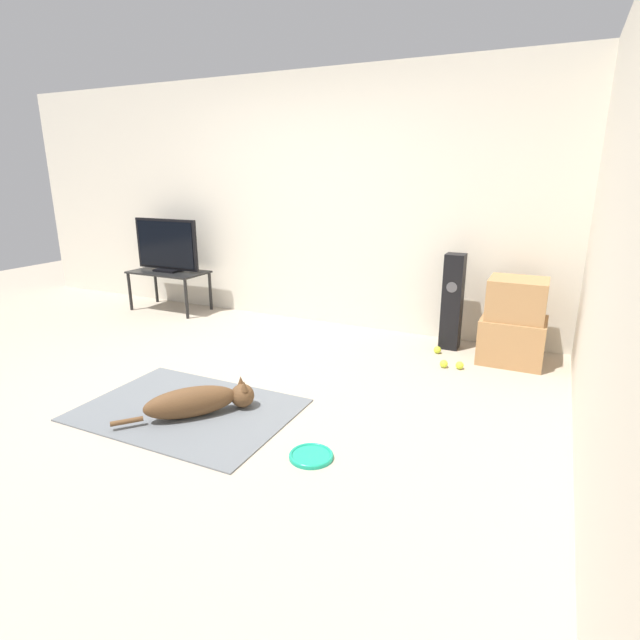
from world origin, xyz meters
TOP-DOWN VIEW (x-y plane):
  - ground_plane at (0.00, 0.00)m, footprint 12.00×12.00m
  - wall_back at (0.00, 2.10)m, footprint 8.00×0.06m
  - wall_right at (2.60, 0.00)m, footprint 0.06×8.00m
  - area_rug at (0.17, -0.27)m, footprint 1.43×1.02m
  - dog at (0.31, -0.30)m, footprint 0.66×0.73m
  - frisbee at (1.21, -0.44)m, footprint 0.26×0.26m
  - cardboard_box_lower at (2.08, 1.69)m, footprint 0.53×0.47m
  - cardboard_box_upper at (2.09, 1.69)m, footprint 0.46×0.42m
  - floor_speaker at (1.53, 1.81)m, footprint 0.17×0.18m
  - tv_stand at (-1.74, 1.74)m, footprint 0.90×0.49m
  - tv at (-1.74, 1.74)m, footprint 0.86×0.20m
  - tennis_ball_by_boxes at (1.60, 1.28)m, footprint 0.07×0.07m
  - tennis_ball_near_speaker at (1.72, 1.31)m, footprint 0.07×0.07m
  - tennis_ball_loose_on_carpet at (1.47, 1.60)m, footprint 0.07×0.07m

SIDE VIEW (x-z plane):
  - ground_plane at x=0.00m, z-range 0.00..0.00m
  - area_rug at x=0.17m, z-range 0.00..0.01m
  - frisbee at x=1.21m, z-range 0.00..0.03m
  - tennis_ball_by_boxes at x=1.60m, z-range 0.00..0.07m
  - tennis_ball_near_speaker at x=1.72m, z-range 0.00..0.07m
  - tennis_ball_loose_on_carpet at x=1.47m, z-range 0.00..0.07m
  - dog at x=0.31m, z-range 0.00..0.22m
  - cardboard_box_lower at x=2.08m, z-range 0.00..0.39m
  - tv_stand at x=-1.74m, z-range 0.17..0.64m
  - floor_speaker at x=1.53m, z-range 0.00..0.88m
  - cardboard_box_upper at x=2.09m, z-range 0.39..0.73m
  - tv at x=-1.74m, z-range 0.46..1.06m
  - wall_back at x=0.00m, z-range 0.00..2.55m
  - wall_right at x=2.60m, z-range 0.00..2.55m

